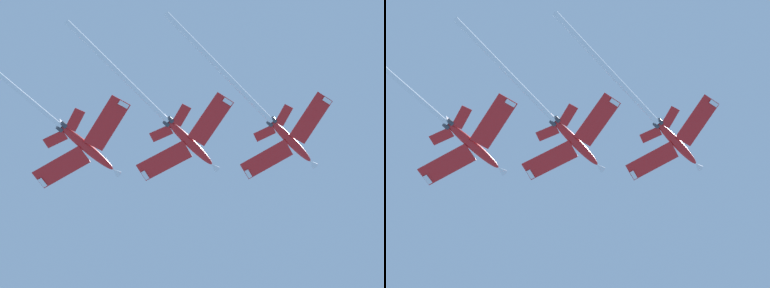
{
  "view_description": "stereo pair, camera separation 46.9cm",
  "coord_description": "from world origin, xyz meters",
  "views": [
    {
      "loc": [
        -1.09,
        41.92,
        1.62
      ],
      "look_at": [
        18.08,
        30.39,
        122.62
      ],
      "focal_mm": 67.89,
      "sensor_mm": 36.0,
      "label": 1
    },
    {
      "loc": [
        -0.84,
        42.32,
        1.62
      ],
      "look_at": [
        18.08,
        30.39,
        122.62
      ],
      "focal_mm": 67.89,
      "sensor_mm": 36.0,
      "label": 2
    }
  ],
  "objects": [
    {
      "name": "jet_third",
      "position": [
        25.82,
        48.77,
        116.85
      ],
      "size": [
        19.52,
        33.02,
        14.1
      ],
      "color": "red"
    },
    {
      "name": "jet_lead",
      "position": [
        7.75,
        21.45,
        124.74
      ],
      "size": [
        19.54,
        37.28,
        16.11
      ],
      "color": "red"
    },
    {
      "name": "jet_second",
      "position": [
        16.73,
        35.02,
        120.54
      ],
      "size": [
        19.47,
        33.71,
        14.49
      ],
      "color": "red"
    }
  ]
}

